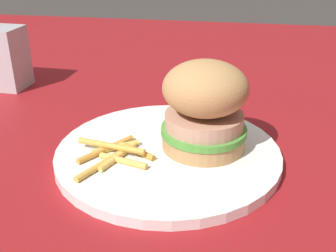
% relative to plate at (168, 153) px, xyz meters
% --- Properties ---
extents(ground_plane, '(1.60, 1.60, 0.00)m').
position_rel_plate_xyz_m(ground_plane, '(-0.02, -0.01, -0.01)').
color(ground_plane, maroon).
extents(plate, '(0.26, 0.26, 0.01)m').
position_rel_plate_xyz_m(plate, '(0.00, 0.00, 0.00)').
color(plate, white).
rests_on(plate, ground_plane).
extents(sandwich, '(0.10, 0.10, 0.10)m').
position_rel_plate_xyz_m(sandwich, '(0.04, 0.01, 0.06)').
color(sandwich, tan).
rests_on(sandwich, plate).
extents(fries_pile, '(0.09, 0.10, 0.01)m').
position_rel_plate_xyz_m(fries_pile, '(-0.06, -0.03, 0.01)').
color(fries_pile, gold).
rests_on(fries_pile, plate).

